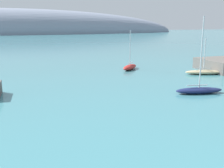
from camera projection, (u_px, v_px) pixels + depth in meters
name	position (u px, v px, depth m)	size (l,w,h in m)	color
sailboat_red_near_shore	(130.00, 67.00, 60.10)	(5.41, 5.63, 8.27)	red
sailboat_sand_mid_mooring	(203.00, 72.00, 54.59)	(7.33, 4.04, 6.98)	#C6B284
sailboat_navy_outer_mooring	(199.00, 90.00, 40.14)	(7.08, 3.21, 10.70)	navy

